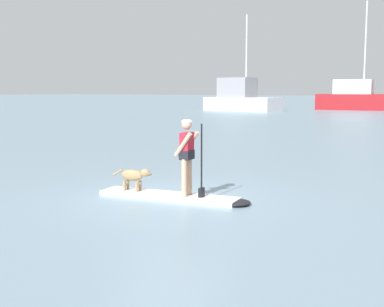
% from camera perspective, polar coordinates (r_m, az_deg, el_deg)
% --- Properties ---
extents(ground_plane, '(400.00, 400.00, 0.00)m').
position_cam_1_polar(ground_plane, '(11.46, -2.61, -5.00)').
color(ground_plane, gray).
extents(paddleboard, '(3.57, 1.07, 0.10)m').
position_cam_1_polar(paddleboard, '(11.35, -1.58, -4.86)').
color(paddleboard, silver).
rests_on(paddleboard, ground_plane).
extents(person_paddler, '(0.63, 0.52, 1.67)m').
position_cam_1_polar(person_paddler, '(11.08, -0.51, 0.19)').
color(person_paddler, tan).
rests_on(person_paddler, paddleboard).
extents(dog, '(1.02, 0.29, 0.52)m').
position_cam_1_polar(dog, '(11.80, -6.48, -2.50)').
color(dog, '#997A51').
rests_on(dog, paddleboard).
extents(moored_boat_port, '(9.55, 4.97, 10.81)m').
position_cam_1_polar(moored_boat_port, '(59.61, 5.44, 6.15)').
color(moored_boat_port, silver).
rests_on(moored_boat_port, ground_plane).
extents(moored_boat_far_starboard, '(9.99, 4.03, 12.67)m').
position_cam_1_polar(moored_boat_far_starboard, '(64.46, 17.99, 5.89)').
color(moored_boat_far_starboard, maroon).
rests_on(moored_boat_far_starboard, ground_plane).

